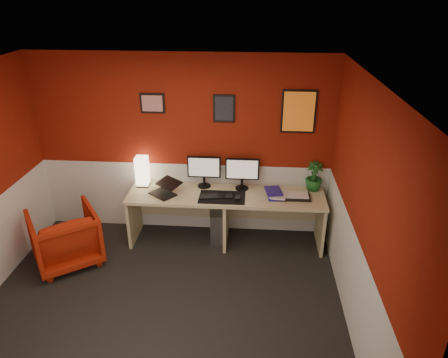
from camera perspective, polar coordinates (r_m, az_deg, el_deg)
ground at (r=4.81m, az=-8.64°, el=-17.45°), size 4.00×3.50×0.01m
ceiling at (r=3.63m, az=-11.24°, el=13.00°), size 4.00×3.50×0.01m
wall_back at (r=5.63m, az=-5.70°, el=4.41°), size 4.00×0.01×2.50m
wall_right at (r=4.10m, az=18.64°, el=-5.30°), size 0.01×3.50×2.50m
wainscot_back at (r=5.93m, az=-5.40°, el=-2.39°), size 4.00×0.01×1.00m
wainscot_right at (r=4.51m, az=17.24°, el=-13.54°), size 0.01×3.50×1.00m
desk at (r=5.63m, az=0.27°, el=-5.44°), size 2.60×0.65×0.73m
shoji_lamp at (r=5.72m, az=-11.20°, el=0.95°), size 0.16×0.16×0.40m
laptop at (r=5.46m, az=-8.51°, el=-1.12°), size 0.40×0.39×0.22m
monitor_left at (r=5.56m, az=-2.80°, el=1.67°), size 0.45×0.06×0.58m
monitor_right at (r=5.49m, az=2.53°, el=1.37°), size 0.45×0.06×0.58m
desk_mat at (r=5.38m, az=-0.27°, el=-2.52°), size 0.60×0.38×0.01m
keyboard at (r=5.38m, az=-1.08°, el=-2.39°), size 0.44×0.20×0.02m
mouse at (r=5.33m, az=1.87°, el=-2.62°), size 0.06×0.10×0.03m
book_bottom at (r=5.43m, az=6.07°, el=-2.27°), size 0.22×0.30×0.03m
book_middle at (r=5.43m, az=6.45°, el=-1.99°), size 0.26×0.32×0.02m
book_top at (r=5.42m, az=5.77°, el=-1.72°), size 0.25×0.30×0.03m
zen_tray at (r=5.46m, az=9.97°, el=-2.36°), size 0.35×0.25×0.03m
potted_plant at (r=5.63m, az=12.32°, el=0.37°), size 0.23×0.23×0.40m
pc_tower at (r=5.79m, az=-0.94°, el=-6.13°), size 0.25×0.47×0.45m
armchair at (r=5.62m, az=-21.06°, el=-7.49°), size 1.08×1.09×0.72m
art_left at (r=5.50m, az=-9.85°, el=10.26°), size 0.32×0.02×0.26m
art_center at (r=5.37m, az=0.01°, el=9.70°), size 0.28×0.02×0.36m
art_right at (r=5.39m, az=10.27°, el=9.14°), size 0.44×0.02×0.56m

